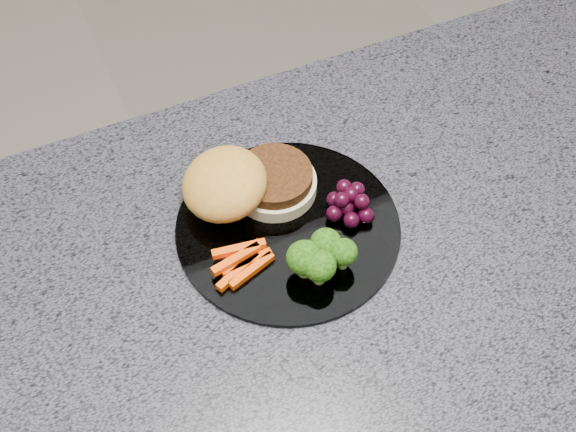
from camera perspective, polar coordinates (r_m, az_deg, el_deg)
The scene contains 7 objects.
island_cabinet at distance 1.32m, azimuth 1.53°, elevation -14.66°, with size 1.20×0.60×0.86m, color brown.
countertop at distance 0.92m, azimuth 2.13°, elevation -4.02°, with size 1.20×0.60×0.04m, color #474750.
plate at distance 0.93m, azimuth 0.00°, elevation -0.85°, with size 0.26×0.26×0.01m, color white.
burger at distance 0.93m, azimuth -3.25°, elevation 2.18°, with size 0.18×0.12×0.06m.
carrot_sticks at distance 0.89m, azimuth -3.32°, elevation -3.25°, with size 0.07×0.05×0.02m.
broccoli at distance 0.87m, azimuth 2.28°, elevation -2.87°, with size 0.08×0.06×0.05m.
grape_bunch at distance 0.93m, azimuth 4.44°, elevation 0.98°, with size 0.05×0.06×0.03m.
Camera 1 is at (-0.23, -0.44, 1.65)m, focal length 50.00 mm.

